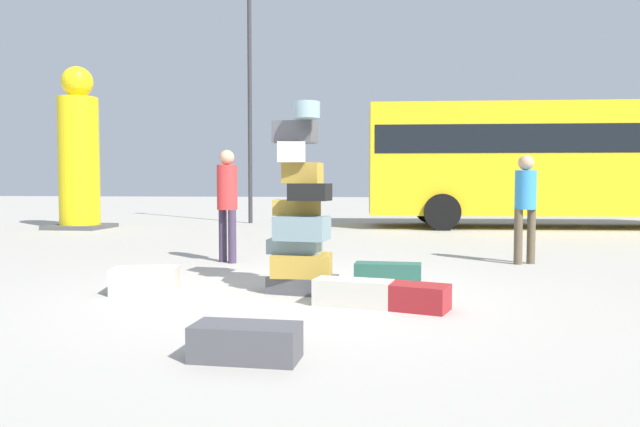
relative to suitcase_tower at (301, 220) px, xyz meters
name	(u,v)px	position (x,y,z in m)	size (l,w,h in m)	color
ground_plane	(295,293)	(-0.04, -0.11, -0.78)	(80.00, 80.00, 0.00)	#ADA89E
suitcase_tower	(301,220)	(0.00, 0.00, 0.00)	(0.75, 0.84, 2.04)	#4C4C51
suitcase_charcoal_right_side	(246,342)	(0.03, -2.52, -0.66)	(0.72, 0.34, 0.24)	#4C4C51
suitcase_maroon_foreground_near	(412,297)	(1.18, -0.78, -0.66)	(0.66, 0.36, 0.24)	maroon
suitcase_teal_behind_tower	(388,273)	(0.93, 0.65, -0.66)	(0.77, 0.30, 0.24)	#26594C
suitcase_cream_upright_blue	(353,293)	(0.62, -0.68, -0.65)	(0.74, 0.31, 0.25)	beige
suitcase_cream_left_side	(145,280)	(-1.63, -0.31, -0.64)	(0.68, 0.40, 0.28)	beige
person_bearded_onlooker	(227,196)	(-1.44, 2.18, 0.20)	(0.30, 0.30, 1.66)	#3F334C
person_tourist_with_camera	(525,199)	(2.88, 2.56, 0.16)	(0.32, 0.30, 1.58)	brown
yellow_dummy_statue	(79,157)	(-6.98, 7.97, 1.04)	(1.39, 1.39, 4.09)	yellow
parked_bus	(563,157)	(5.33, 9.96, 1.05)	(10.17, 3.18, 3.15)	yellow
lamp_post	(250,62)	(-3.15, 10.50, 3.82)	(0.36, 0.36, 7.23)	#333338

